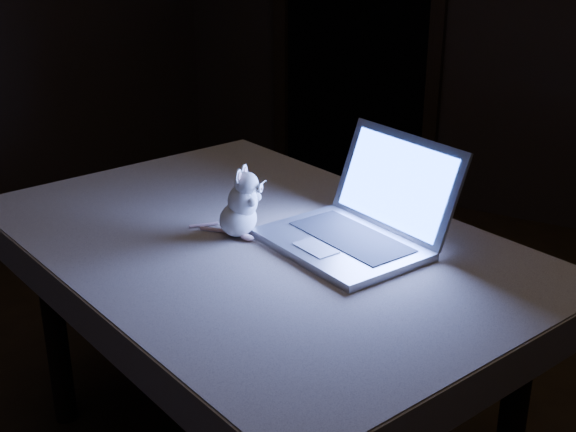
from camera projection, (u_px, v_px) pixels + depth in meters
The scene contains 5 objects.
doorway at pixel (357, 13), 4.39m from camera, with size 1.06×0.36×2.13m, color black, non-canonical shape.
table at pixel (260, 362), 2.28m from camera, with size 1.47×0.94×0.79m, color black, non-canonical shape.
tablecloth at pixel (260, 250), 2.18m from camera, with size 1.58×1.05×0.11m, color #C0AF9D, non-canonical shape.
laptop at pixel (342, 198), 2.01m from camera, with size 0.43×0.37×0.29m, color #A6A6AB, non-canonical shape.
plush_mouse at pixel (238, 202), 2.10m from camera, with size 0.15×0.15×0.20m, color white, non-canonical shape.
Camera 1 is at (0.75, -1.63, 1.66)m, focal length 48.00 mm.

